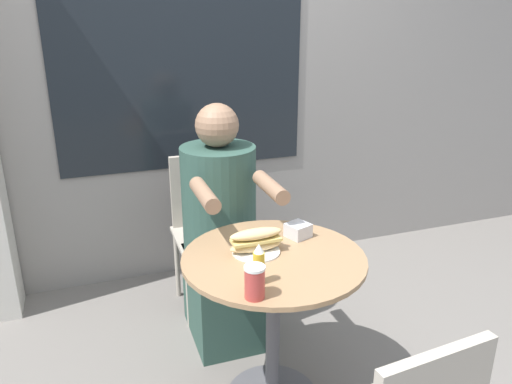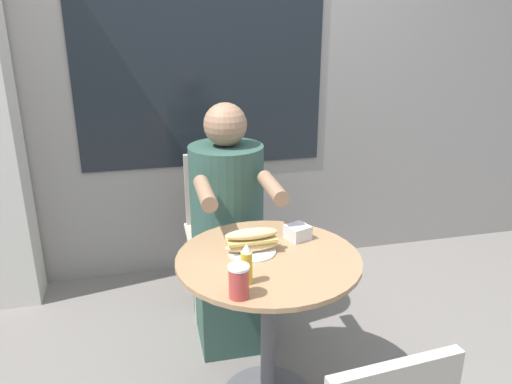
% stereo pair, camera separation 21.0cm
% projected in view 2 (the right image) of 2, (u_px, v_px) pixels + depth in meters
% --- Properties ---
extents(storefront_wall, '(8.00, 0.09, 2.80)m').
position_uv_depth(storefront_wall, '(211.00, 51.00, 2.98)').
color(storefront_wall, gray).
rests_on(storefront_wall, ground_plane).
extents(cafe_table, '(0.74, 0.74, 0.71)m').
position_uv_depth(cafe_table, '(268.00, 298.00, 2.04)').
color(cafe_table, '#997551').
rests_on(cafe_table, ground_plane).
extents(diner_chair, '(0.38, 0.38, 0.87)m').
position_uv_depth(diner_chair, '(218.00, 215.00, 2.87)').
color(diner_chair, '#ADA393').
rests_on(diner_chair, ground_plane).
extents(seated_diner, '(0.37, 0.67, 1.22)m').
position_uv_depth(seated_diner, '(229.00, 240.00, 2.54)').
color(seated_diner, '#2D4C42').
rests_on(seated_diner, ground_plane).
extents(sandwich_on_plate, '(0.22, 0.19, 0.10)m').
position_uv_depth(sandwich_on_plate, '(252.00, 242.00, 2.00)').
color(sandwich_on_plate, white).
rests_on(sandwich_on_plate, cafe_table).
extents(drink_cup, '(0.07, 0.07, 0.12)m').
position_uv_depth(drink_cup, '(239.00, 281.00, 1.68)').
color(drink_cup, '#B73D38').
rests_on(drink_cup, cafe_table).
extents(napkin_box, '(0.12, 0.12, 0.06)m').
position_uv_depth(napkin_box, '(298.00, 232.00, 2.13)').
color(napkin_box, silver).
rests_on(napkin_box, cafe_table).
extents(condiment_bottle, '(0.04, 0.04, 0.16)m').
position_uv_depth(condiment_bottle, '(247.00, 264.00, 1.76)').
color(condiment_bottle, gold).
rests_on(condiment_bottle, cafe_table).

